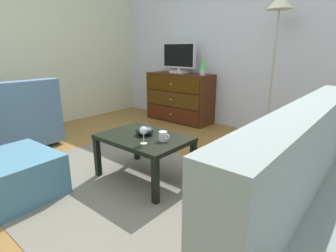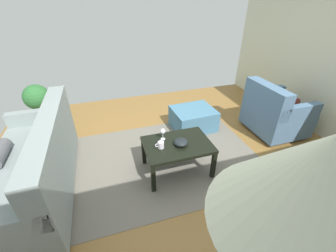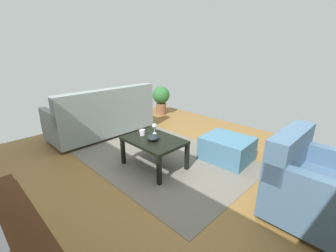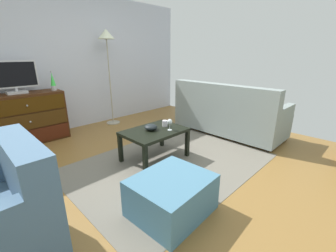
{
  "view_description": "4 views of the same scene",
  "coord_description": "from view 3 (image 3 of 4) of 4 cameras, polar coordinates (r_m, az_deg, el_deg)",
  "views": [
    {
      "loc": [
        1.85,
        -1.62,
        1.23
      ],
      "look_at": [
        0.32,
        0.21,
        0.53
      ],
      "focal_mm": 28.14,
      "sensor_mm": 36.0,
      "label": 1
    },
    {
      "loc": [
        0.93,
        2.12,
        2.04
      ],
      "look_at": [
        0.25,
        -0.02,
        0.67
      ],
      "focal_mm": 23.07,
      "sensor_mm": 36.0,
      "label": 2
    },
    {
      "loc": [
        -2.06,
        1.99,
        1.65
      ],
      "look_at": [
        0.09,
        -0.17,
        0.58
      ],
      "focal_mm": 24.04,
      "sensor_mm": 36.0,
      "label": 3
    },
    {
      "loc": [
        -1.73,
        -2.07,
        1.43
      ],
      "look_at": [
        0.29,
        -0.06,
        0.49
      ],
      "focal_mm": 23.3,
      "sensor_mm": 36.0,
      "label": 4
    }
  ],
  "objects": [
    {
      "name": "coffee_table",
      "position": [
        3.2,
        -3.59,
        -4.19
      ],
      "size": [
        0.84,
        0.59,
        0.43
      ],
      "color": "black",
      "rests_on": "ground_plane"
    },
    {
      "name": "area_rug",
      "position": [
        3.55,
        -0.96,
        -8.32
      ],
      "size": [
        2.6,
        1.9,
        0.01
      ],
      "primitive_type": "cube",
      "color": "slate",
      "rests_on": "ground_plane"
    },
    {
      "name": "mug",
      "position": [
        3.31,
        -6.51,
        -1.61
      ],
      "size": [
        0.11,
        0.08,
        0.08
      ],
      "color": "silver",
      "rests_on": "coffee_table"
    },
    {
      "name": "ottoman",
      "position": [
        3.59,
        14.72,
        -5.55
      ],
      "size": [
        0.73,
        0.64,
        0.36
      ],
      "primitive_type": "cube",
      "rotation": [
        0.0,
        0.0,
        0.05
      ],
      "color": "teal",
      "rests_on": "ground_plane"
    },
    {
      "name": "wine_glass",
      "position": [
        3.33,
        -3.45,
        -0.03
      ],
      "size": [
        0.07,
        0.07,
        0.16
      ],
      "color": "silver",
      "rests_on": "coffee_table"
    },
    {
      "name": "bowl_decorative",
      "position": [
        3.12,
        -3.82,
        -2.94
      ],
      "size": [
        0.18,
        0.18,
        0.08
      ],
      "primitive_type": "ellipsoid",
      "color": "black",
      "rests_on": "coffee_table"
    },
    {
      "name": "armchair",
      "position": [
        2.71,
        32.61,
        -12.52
      ],
      "size": [
        0.8,
        0.86,
        0.87
      ],
      "color": "#332319",
      "rests_on": "ground_plane"
    },
    {
      "name": "couch_large",
      "position": [
        4.58,
        -16.1,
        2.17
      ],
      "size": [
        0.85,
        1.96,
        0.95
      ],
      "color": "#332319",
      "rests_on": "ground_plane"
    },
    {
      "name": "ground_plane",
      "position": [
        3.32,
        -1.02,
        -11.03
      ],
      "size": [
        5.45,
        5.13,
        0.05
      ],
      "primitive_type": "cube",
      "color": "olive"
    },
    {
      "name": "potted_plant",
      "position": [
        5.82,
        -1.77,
        7.23
      ],
      "size": [
        0.44,
        0.44,
        0.72
      ],
      "color": "brown",
      "rests_on": "ground_plane"
    }
  ]
}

